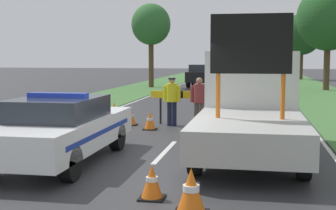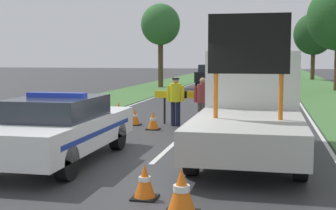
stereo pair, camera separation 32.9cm
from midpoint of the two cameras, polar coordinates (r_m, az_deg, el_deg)
The scene contains 20 objects.
ground_plane at distance 9.31m, azimuth -1.95°, elevation -8.03°, with size 160.00×160.00×0.00m, color #333335.
lane_markings at distance 29.96m, azimuth 7.99°, elevation 1.57°, with size 7.79×70.14×0.01m.
grass_verge_left at distance 29.95m, azimuth -3.38°, elevation 1.64°, with size 3.80×120.00×0.03m.
grass_verge_right at distance 29.07m, azimuth 19.40°, elevation 1.19°, with size 3.80×120.00×0.03m.
police_car at distance 10.23m, azimuth -12.13°, elevation -2.72°, with size 1.83×4.79×1.49m.
work_truck at distance 11.22m, azimuth 10.92°, elevation 0.10°, with size 2.23×5.72×3.08m.
road_barrier at distance 15.40m, azimuth 4.96°, elevation 0.97°, with size 3.28×0.08×1.11m.
police_officer at distance 15.13m, azimuth 1.56°, elevation 0.98°, with size 0.57×0.36×1.58m.
pedestrian_civilian at distance 14.79m, azimuth 4.89°, elevation 0.81°, with size 0.57×0.36×1.59m.
traffic_cone_near_police at distance 6.73m, azimuth 3.08°, elevation -10.53°, with size 0.50×0.50×0.68m.
traffic_cone_centre_front at distance 15.40m, azimuth -3.48°, elevation -1.46°, with size 0.39×0.39×0.54m.
traffic_cone_near_truck at distance 16.67m, azimuth -5.47°, elevation -0.75°, with size 0.46×0.46×0.64m.
traffic_cone_behind_barrier at distance 7.49m, azimuth -1.58°, elevation -9.33°, with size 0.40×0.40×0.56m.
traffic_cone_lane_edge at distance 14.43m, azimuth -1.18°, elevation -1.92°, with size 0.40×0.40×0.56m.
queued_car_van_white at distance 20.67m, azimuth 10.90°, elevation 1.77°, with size 1.86×4.64×1.50m.
queued_car_wagon_maroon at distance 27.85m, azimuth 12.17°, elevation 2.67°, with size 1.89×4.56×1.38m.
queued_car_sedan_black at distance 35.39m, azimuth 5.57°, elevation 3.66°, with size 1.89×4.59×1.65m.
queued_car_hatch_blue at distance 41.67m, azimuth 11.99°, elevation 3.91°, with size 1.82×4.32×1.69m.
roadside_tree_near_left at distance 34.10m, azimuth -0.64°, elevation 9.72°, with size 2.82×2.82×6.04m.
roadside_tree_near_right at distance 47.59m, azimuth 17.53°, elevation 8.22°, with size 3.82×3.82×6.41m.
Camera 2 is at (2.39, -8.72, 2.24)m, focal length 50.00 mm.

